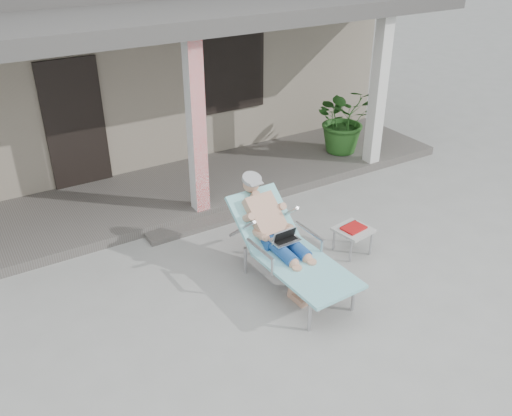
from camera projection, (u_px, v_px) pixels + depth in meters
ground at (276, 287)px, 6.92m from camera, size 60.00×60.00×0.00m
house at (103, 54)px, 10.98m from camera, size 10.40×5.40×3.30m
porch_deck at (179, 191)px, 9.13m from camera, size 10.00×2.00×0.15m
porch_overhang at (167, 24)px, 7.78m from camera, size 10.00×2.30×2.85m
porch_step at (210, 222)px, 8.28m from camera, size 2.00×0.30×0.07m
lounger at (283, 225)px, 6.69m from camera, size 0.83×2.05×1.31m
side_table at (353, 231)px, 7.46m from camera, size 0.52×0.52×0.41m
potted_palm at (345, 119)px, 10.16m from camera, size 1.41×1.31×1.29m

